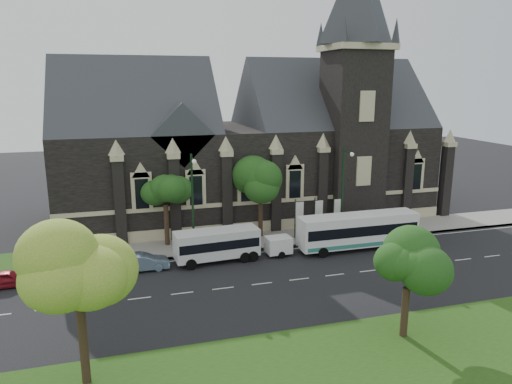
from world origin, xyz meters
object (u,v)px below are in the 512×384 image
object	(u,v)px
tree_park_near	(81,261)
tree_walk_left	(167,185)
shuttle_bus	(217,243)
banner_flag_right	(336,212)
banner_flag_left	(298,215)
car_far_white	(76,270)
sedan	(143,262)
tree_park_east	(409,262)
tree_walk_right	(262,179)
box_trailer	(278,245)
car_far_red	(7,279)
street_lamp_mid	(193,200)
banner_flag_center	(317,214)
tour_coach	(358,230)
street_lamp_near	(343,190)

from	to	relation	value
tree_park_near	tree_walk_left	xyz separation A→B (m)	(5.97, 19.47, -0.68)
shuttle_bus	banner_flag_right	bearing A→B (deg)	11.39
banner_flag_left	car_far_white	bearing A→B (deg)	-168.12
shuttle_bus	sedan	world-z (taller)	shuttle_bus
tree_park_east	tree_walk_right	distance (m)	20.29
box_trailer	shuttle_bus	bearing A→B (deg)	175.90
tree_park_east	banner_flag_left	distance (m)	18.46
tree_walk_right	car_far_red	size ratio (longest dim) A/B	2.11
street_lamp_mid	shuttle_bus	size ratio (longest dim) A/B	1.24
banner_flag_center	box_trailer	world-z (taller)	banner_flag_center
tour_coach	car_far_red	size ratio (longest dim) A/B	3.00
street_lamp_near	shuttle_bus	distance (m)	12.90
tree_park_east	car_far_white	world-z (taller)	tree_park_east
tree_walk_right	banner_flag_right	world-z (taller)	tree_walk_right
car_far_red	box_trailer	bearing A→B (deg)	-89.59
tree_park_east	tree_walk_right	world-z (taller)	tree_walk_right
tree_park_east	banner_flag_left	xyz separation A→B (m)	(0.11, 18.32, -2.24)
tree_park_near	tree_walk_right	xyz separation A→B (m)	(14.98, 19.48, -0.60)
banner_flag_right	sedan	world-z (taller)	banner_flag_right
street_lamp_near	box_trailer	distance (m)	8.23
tour_coach	car_far_white	bearing A→B (deg)	-179.81
tree_walk_left	tree_walk_right	bearing A→B (deg)	0.06
box_trailer	car_far_red	world-z (taller)	box_trailer
banner_flag_center	shuttle_bus	size ratio (longest dim) A/B	0.55
box_trailer	street_lamp_mid	bearing A→B (deg)	163.35
tree_park_near	banner_flag_center	distance (m)	27.10
tree_park_near	car_far_red	bearing A→B (deg)	115.83
tree_walk_right	sedan	distance (m)	13.92
tree_park_near	tour_coach	distance (m)	26.61
tree_walk_left	banner_flag_right	distance (m)	16.52
tree_park_east	banner_flag_center	xyz separation A→B (m)	(2.11, 18.32, -2.24)
street_lamp_mid	banner_flag_center	distance (m)	12.73
tree_walk_left	sedan	distance (m)	7.95
banner_flag_left	car_far_white	xyz separation A→B (m)	(-19.81, -4.17, -1.68)
street_lamp_mid	banner_flag_center	bearing A→B (deg)	8.82
shuttle_bus	sedan	distance (m)	6.25
tree_walk_right	banner_flag_right	size ratio (longest dim) A/B	1.95
tree_park_near	box_trailer	xyz separation A→B (m)	(14.88, 14.16, -5.47)
tour_coach	banner_flag_center	bearing A→B (deg)	119.18
tree_park_east	banner_flag_right	xyz separation A→B (m)	(4.11, 18.32, -2.24)
tree_walk_left	street_lamp_mid	bearing A→B (deg)	-63.53
tree_park_east	car_far_red	bearing A→B (deg)	150.17
street_lamp_near	tour_coach	world-z (taller)	street_lamp_near
street_lamp_near	banner_flag_left	bearing A→B (deg)	152.82
tree_park_east	street_lamp_mid	world-z (taller)	street_lamp_mid
tree_park_near	sedan	xyz separation A→B (m)	(3.28, 13.95, -5.72)
tree_park_east	street_lamp_mid	xyz separation A→B (m)	(-10.18, 16.42, 0.49)
banner_flag_center	banner_flag_right	bearing A→B (deg)	0.00
street_lamp_mid	banner_flag_right	xyz separation A→B (m)	(14.29, 1.91, -2.73)
car_far_white	tour_coach	bearing A→B (deg)	-83.23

